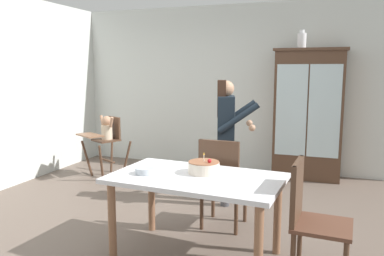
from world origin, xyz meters
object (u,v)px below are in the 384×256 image
adult_person (226,127)px  dining_table (196,187)px  ceramic_vase (302,40)px  dining_chair_far_side (221,177)px  high_chair_with_toddler (106,135)px  serving_bowl (145,171)px  birthday_cake (204,167)px  china_cabinet (308,114)px  dining_chair_right_end (309,212)px

adult_person → dining_table: adult_person is taller
ceramic_vase → dining_chair_far_side: ceramic_vase is taller
high_chair_with_toddler → dining_chair_far_side: size_ratio=0.99×
dining_chair_far_side → ceramic_vase: bearing=-101.8°
serving_bowl → dining_chair_far_side: 0.91m
adult_person → birthday_cake: (0.14, -1.32, -0.17)m
china_cabinet → dining_chair_far_side: 2.46m
birthday_cake → serving_bowl: size_ratio=1.56×
birthday_cake → china_cabinet: bearing=75.8°
ceramic_vase → dining_table: ceramic_vase is taller
ceramic_vase → dining_chair_far_side: (-0.57, -2.32, -1.53)m
china_cabinet → dining_chair_right_end: china_cabinet is taller
serving_bowl → birthday_cake: bearing=21.8°
ceramic_vase → dining_table: 3.36m
birthday_cake → serving_bowl: 0.52m
dining_chair_right_end → dining_chair_far_side: bearing=55.1°
ceramic_vase → birthday_cake: ceramic_vase is taller
adult_person → serving_bowl: 1.56m
ceramic_vase → china_cabinet: bearing=-1.5°
dining_chair_right_end → ceramic_vase: bearing=9.8°
high_chair_with_toddler → adult_person: 2.17m
birthday_cake → dining_chair_right_end: size_ratio=0.29×
dining_chair_right_end → high_chair_with_toddler: bearing=59.8°
dining_table → dining_chair_right_end: dining_chair_right_end is taller
high_chair_with_toddler → serving_bowl: size_ratio=5.28×
adult_person → china_cabinet: bearing=-45.2°
dining_table → china_cabinet: bearing=75.7°
ceramic_vase → serving_bowl: size_ratio=1.50×
dining_table → dining_chair_right_end: size_ratio=1.60×
adult_person → serving_bowl: adult_person is taller
adult_person → high_chair_with_toddler: bearing=58.3°
china_cabinet → dining_chair_far_side: (-0.71, -2.32, -0.43)m
serving_bowl → dining_chair_right_end: size_ratio=0.19×
adult_person → serving_bowl: size_ratio=8.50×
ceramic_vase → adult_person: size_ratio=0.18×
ceramic_vase → dining_chair_far_side: bearing=-103.8°
china_cabinet → high_chair_with_toddler: size_ratio=2.07×
dining_chair_far_side → dining_table: bearing=87.7°
china_cabinet → ceramic_vase: size_ratio=7.27×
china_cabinet → birthday_cake: bearing=-104.2°
ceramic_vase → high_chair_with_toddler: 3.28m
birthday_cake → dining_chair_far_side: dining_chair_far_side is taller
dining_table → dining_chair_far_side: bearing=85.7°
adult_person → birthday_cake: bearing=170.4°
birthday_cake → dining_chair_right_end: dining_chair_right_end is taller
dining_chair_right_end → china_cabinet: bearing=7.2°
dining_chair_far_side → adult_person: bearing=-76.5°
china_cabinet → high_chair_with_toddler: china_cabinet is taller
adult_person → dining_chair_far_side: adult_person is taller
dining_table → dining_chair_right_end: bearing=-4.0°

